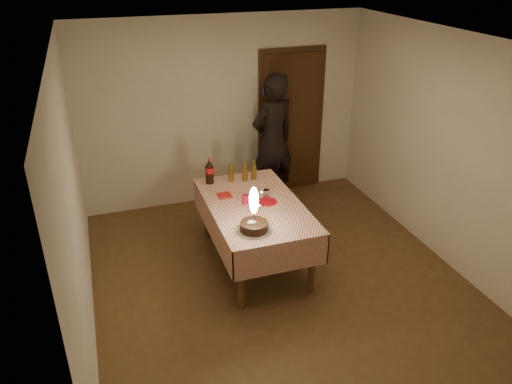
% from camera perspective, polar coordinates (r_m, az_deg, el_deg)
% --- Properties ---
extents(ground, '(4.00, 4.50, 0.01)m').
position_cam_1_polar(ground, '(5.67, 2.79, -10.14)').
color(ground, brown).
rests_on(ground, ground).
extents(room_shell, '(4.04, 4.54, 2.62)m').
position_cam_1_polar(room_shell, '(4.95, 3.25, 6.02)').
color(room_shell, beige).
rests_on(room_shell, ground).
extents(dining_table, '(1.02, 1.72, 0.78)m').
position_cam_1_polar(dining_table, '(5.63, -0.16, -2.31)').
color(dining_table, brown).
rests_on(dining_table, ground).
extents(birthday_cake, '(0.36, 0.36, 0.49)m').
position_cam_1_polar(birthday_cake, '(5.02, -0.24, -3.28)').
color(birthday_cake, white).
rests_on(birthday_cake, dining_table).
extents(red_plate, '(0.22, 0.22, 0.01)m').
position_cam_1_polar(red_plate, '(5.62, 1.29, -1.12)').
color(red_plate, red).
rests_on(red_plate, dining_table).
extents(red_cup, '(0.08, 0.08, 0.10)m').
position_cam_1_polar(red_cup, '(5.57, -1.20, -0.83)').
color(red_cup, red).
rests_on(red_cup, dining_table).
extents(clear_cup, '(0.07, 0.07, 0.09)m').
position_cam_1_polar(clear_cup, '(5.71, 1.19, -0.16)').
color(clear_cup, silver).
rests_on(clear_cup, dining_table).
extents(napkin_stack, '(0.15, 0.15, 0.02)m').
position_cam_1_polar(napkin_stack, '(5.75, -3.60, -0.40)').
color(napkin_stack, '#A81C13').
rests_on(napkin_stack, dining_table).
extents(cola_bottle, '(0.10, 0.10, 0.32)m').
position_cam_1_polar(cola_bottle, '(6.04, -5.33, 2.36)').
color(cola_bottle, black).
rests_on(cola_bottle, dining_table).
extents(amber_bottle_left, '(0.06, 0.06, 0.25)m').
position_cam_1_polar(amber_bottle_left, '(6.08, -2.87, 2.29)').
color(amber_bottle_left, '#55390E').
rests_on(amber_bottle_left, dining_table).
extents(amber_bottle_right, '(0.06, 0.06, 0.25)m').
position_cam_1_polar(amber_bottle_right, '(6.12, -0.24, 2.48)').
color(amber_bottle_right, '#55390E').
rests_on(amber_bottle_right, dining_table).
extents(amber_bottle_mid, '(0.06, 0.06, 0.25)m').
position_cam_1_polar(amber_bottle_mid, '(6.08, -1.30, 2.32)').
color(amber_bottle_mid, '#55390E').
rests_on(amber_bottle_mid, dining_table).
extents(photographer, '(0.80, 0.65, 1.89)m').
position_cam_1_polar(photographer, '(6.94, 1.94, 5.88)').
color(photographer, black).
rests_on(photographer, ground).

